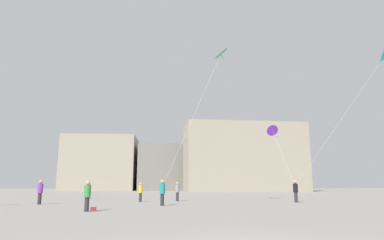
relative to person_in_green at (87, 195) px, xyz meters
name	(u,v)px	position (x,y,z in m)	size (l,w,h in m)	color
person_in_green	(87,195)	(0.00, 0.00, 0.00)	(0.36, 0.36, 1.67)	#2D2D33
person_in_yellow	(141,191)	(2.23, 10.84, 0.00)	(0.36, 0.36, 1.67)	#2D2D33
person_in_purple	(40,191)	(-5.09, 7.44, 0.08)	(0.40, 0.40, 1.82)	#2D2D33
person_in_teal	(162,191)	(4.13, 5.04, 0.07)	(0.39, 0.39, 1.80)	#2D2D33
person_in_red	(89,190)	(-3.63, 17.66, 0.04)	(0.38, 0.38, 1.75)	#2D2D33
person_in_black	(296,190)	(15.33, 8.59, 0.09)	(0.40, 0.40, 1.83)	#2D2D33
person_in_grey	(177,191)	(5.51, 11.87, 0.02)	(0.37, 0.37, 1.72)	#2D2D33
kite_cyan_delta	(384,56)	(20.77, 3.25, 10.17)	(6.33, 6.28, 10.36)	#1EB2C6
kite_violet_diamond	(272,130)	(15.05, 13.01, 5.91)	(1.24, 4.88, 6.10)	purple
kite_emerald_delta	(220,55)	(8.75, 6.68, 11.17)	(5.25, 2.54, 11.31)	green
building_left_hall	(102,164)	(-12.69, 76.45, 6.32)	(19.05, 17.72, 14.47)	#A39984
building_centre_hall	(167,168)	(5.31, 74.60, 5.12)	(15.40, 14.45, 12.07)	gray
building_right_hall	(244,157)	(23.31, 58.54, 6.96)	(28.30, 12.10, 15.75)	#A39984
handbag_beside_flyer	(93,209)	(0.35, 0.10, -0.80)	(0.32, 0.14, 0.24)	maroon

